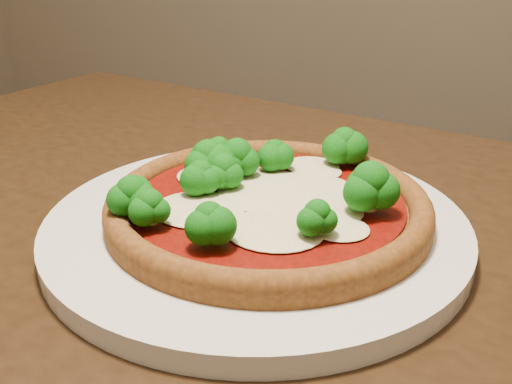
% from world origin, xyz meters
% --- Properties ---
extents(dining_table, '(1.32, 1.11, 0.75)m').
position_xyz_m(dining_table, '(0.05, -0.03, 0.65)').
color(dining_table, black).
rests_on(dining_table, floor).
extents(plate, '(0.36, 0.36, 0.02)m').
position_xyz_m(plate, '(0.09, 0.02, 0.76)').
color(plate, silver).
rests_on(plate, dining_table).
extents(pizza, '(0.27, 0.27, 0.06)m').
position_xyz_m(pizza, '(0.09, 0.03, 0.78)').
color(pizza, brown).
rests_on(pizza, plate).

